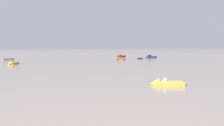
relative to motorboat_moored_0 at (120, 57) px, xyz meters
The scene contains 7 objects.
motorboat_moored_0 is the anchor object (origin of this frame).
motorboat_moored_1 80.75m from the motorboat_moored_0, 118.05° to the right, with size 4.38×3.67×1.47m.
motorboat_moored_2 55.52m from the motorboat_moored_0, 154.59° to the right, with size 3.64×4.36×1.47m.
rowboat_moored_0 48.53m from the motorboat_moored_0, behind, with size 4.91×3.10×0.73m.
rowboat_moored_1 23.19m from the motorboat_moored_0, 121.70° to the right, with size 3.97×2.36×0.59m.
motorboat_moored_4 14.79m from the motorboat_moored_0, 62.00° to the right, with size 5.55×2.89×2.01m.
rowboat_moored_2 16.95m from the motorboat_moored_0, 94.24° to the right, with size 3.94×2.43×0.59m.
Camera 1 is at (-16.20, -0.11, 5.02)m, focal length 38.06 mm.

